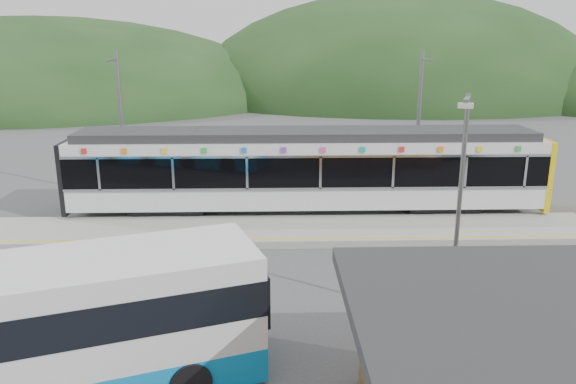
{
  "coord_description": "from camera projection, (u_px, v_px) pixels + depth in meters",
  "views": [
    {
      "loc": [
        0.06,
        -17.75,
        7.6
      ],
      "look_at": [
        0.59,
        1.0,
        2.39
      ],
      "focal_mm": 35.0,
      "sensor_mm": 36.0,
      "label": 1
    }
  ],
  "objects": [
    {
      "name": "ground",
      "position": [
        272.0,
        267.0,
        19.13
      ],
      "size": [
        120.0,
        120.0,
        0.0
      ],
      "primitive_type": "plane",
      "color": "#4C4C4F",
      "rests_on": "ground"
    },
    {
      "name": "yellow_line",
      "position": [
        272.0,
        239.0,
        20.97
      ],
      "size": [
        26.0,
        0.1,
        0.01
      ],
      "primitive_type": "cube",
      "color": "yellow",
      "rests_on": "platform"
    },
    {
      "name": "hills",
      "position": [
        414.0,
        218.0,
        24.39
      ],
      "size": [
        146.0,
        149.0,
        26.0
      ],
      "color": "#1E3D19",
      "rests_on": "ground"
    },
    {
      "name": "train",
      "position": [
        306.0,
        168.0,
        24.39
      ],
      "size": [
        20.44,
        3.01,
        3.74
      ],
      "color": "black",
      "rests_on": "ground"
    },
    {
      "name": "catenary_mast_west",
      "position": [
        121.0,
        124.0,
        26.21
      ],
      "size": [
        0.18,
        1.8,
        7.0
      ],
      "color": "slate",
      "rests_on": "ground"
    },
    {
      "name": "catenary_mast_east",
      "position": [
        419.0,
        123.0,
        26.59
      ],
      "size": [
        0.18,
        1.8,
        7.0
      ],
      "color": "slate",
      "rests_on": "ground"
    },
    {
      "name": "platform",
      "position": [
        272.0,
        231.0,
        22.27
      ],
      "size": [
        26.0,
        3.2,
        0.3
      ],
      "primitive_type": "cube",
      "color": "#9E9E99",
      "rests_on": "ground"
    },
    {
      "name": "lamp_post",
      "position": [
        462.0,
        193.0,
        14.44
      ],
      "size": [
        0.5,
        1.14,
        6.23
      ],
      "rotation": [
        0.0,
        0.0,
        -0.39
      ],
      "color": "slate",
      "rests_on": "ground"
    }
  ]
}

